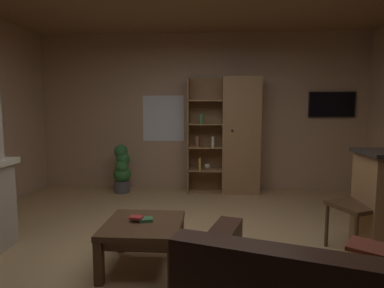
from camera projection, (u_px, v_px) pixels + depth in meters
floor at (189, 261)px, 2.99m from camera, size 5.67×5.50×0.02m
wall_back at (201, 112)px, 5.60m from camera, size 5.79×0.06×2.71m
window_pane_back at (163, 118)px, 5.62m from camera, size 0.73×0.01×0.80m
bookshelf_cabinet at (236, 136)px, 5.33m from camera, size 1.20×0.41×1.93m
coffee_table at (143, 231)px, 2.81m from camera, size 0.67×0.69×0.41m
table_book_0 at (146, 220)px, 2.83m from camera, size 0.14×0.12×0.03m
table_book_1 at (136, 217)px, 2.82m from camera, size 0.12×0.09×0.02m
dining_chair at (362, 198)px, 3.15m from camera, size 0.56×0.56×0.92m
potted_floor_plant at (122, 169)px, 5.39m from camera, size 0.30×0.31×0.82m
wall_mounted_tv at (332, 104)px, 5.38m from camera, size 0.76×0.06×0.43m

